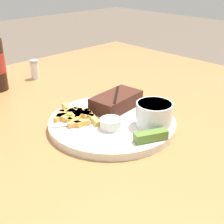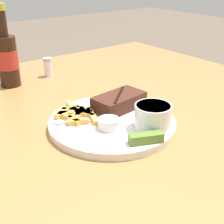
{
  "view_description": "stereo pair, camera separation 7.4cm",
  "coord_description": "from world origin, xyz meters",
  "px_view_note": "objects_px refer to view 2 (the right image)",
  "views": [
    {
      "loc": [
        -0.46,
        -0.48,
        1.08
      ],
      "look_at": [
        0.0,
        0.0,
        0.76
      ],
      "focal_mm": 50.0,
      "sensor_mm": 36.0,
      "label": 1
    },
    {
      "loc": [
        -0.41,
        -0.53,
        1.08
      ],
      "look_at": [
        0.0,
        0.0,
        0.76
      ],
      "focal_mm": 50.0,
      "sensor_mm": 36.0,
      "label": 2
    }
  ],
  "objects_px": {
    "dipping_sauce_cup": "(109,123)",
    "fork_utensil": "(79,122)",
    "steak_portion": "(119,102)",
    "beer_bottle": "(7,58)",
    "dinner_plate": "(112,123)",
    "salt_shaker": "(48,67)",
    "coleslaw_cup": "(153,115)",
    "pickle_spear": "(146,138)",
    "knife_utensil": "(108,112)"
  },
  "relations": [
    {
      "from": "dinner_plate",
      "to": "dipping_sauce_cup",
      "type": "bearing_deg",
      "value": -138.09
    },
    {
      "from": "dipping_sauce_cup",
      "to": "beer_bottle",
      "type": "relative_size",
      "value": 0.19
    },
    {
      "from": "coleslaw_cup",
      "to": "dipping_sauce_cup",
      "type": "distance_m",
      "value": 0.1
    },
    {
      "from": "fork_utensil",
      "to": "dipping_sauce_cup",
      "type": "bearing_deg",
      "value": -32.05
    },
    {
      "from": "dinner_plate",
      "to": "knife_utensil",
      "type": "height_order",
      "value": "knife_utensil"
    },
    {
      "from": "dinner_plate",
      "to": "fork_utensil",
      "type": "height_order",
      "value": "fork_utensil"
    },
    {
      "from": "dinner_plate",
      "to": "beer_bottle",
      "type": "distance_m",
      "value": 0.44
    },
    {
      "from": "coleslaw_cup",
      "to": "beer_bottle",
      "type": "distance_m",
      "value": 0.53
    },
    {
      "from": "steak_portion",
      "to": "beer_bottle",
      "type": "height_order",
      "value": "beer_bottle"
    },
    {
      "from": "steak_portion",
      "to": "salt_shaker",
      "type": "bearing_deg",
      "value": 89.82
    },
    {
      "from": "dinner_plate",
      "to": "salt_shaker",
      "type": "bearing_deg",
      "value": 82.73
    },
    {
      "from": "steak_portion",
      "to": "pickle_spear",
      "type": "height_order",
      "value": "steak_portion"
    },
    {
      "from": "dinner_plate",
      "to": "salt_shaker",
      "type": "distance_m",
      "value": 0.44
    },
    {
      "from": "pickle_spear",
      "to": "fork_utensil",
      "type": "xyz_separation_m",
      "value": [
        -0.06,
        0.16,
        -0.01
      ]
    },
    {
      "from": "pickle_spear",
      "to": "beer_bottle",
      "type": "xyz_separation_m",
      "value": [
        -0.08,
        0.55,
        0.06
      ]
    },
    {
      "from": "salt_shaker",
      "to": "dipping_sauce_cup",
      "type": "bearing_deg",
      "value": -100.73
    },
    {
      "from": "pickle_spear",
      "to": "fork_utensil",
      "type": "relative_size",
      "value": 0.6
    },
    {
      "from": "coleslaw_cup",
      "to": "salt_shaker",
      "type": "height_order",
      "value": "coleslaw_cup"
    },
    {
      "from": "pickle_spear",
      "to": "salt_shaker",
      "type": "bearing_deg",
      "value": 83.47
    },
    {
      "from": "knife_utensil",
      "to": "salt_shaker",
      "type": "bearing_deg",
      "value": 25.78
    },
    {
      "from": "dinner_plate",
      "to": "steak_portion",
      "type": "relative_size",
      "value": 2.15
    },
    {
      "from": "fork_utensil",
      "to": "knife_utensil",
      "type": "bearing_deg",
      "value": 26.7
    },
    {
      "from": "steak_portion",
      "to": "knife_utensil",
      "type": "bearing_deg",
      "value": -173.79
    },
    {
      "from": "steak_portion",
      "to": "coleslaw_cup",
      "type": "height_order",
      "value": "coleslaw_cup"
    },
    {
      "from": "steak_portion",
      "to": "beer_bottle",
      "type": "bearing_deg",
      "value": 109.83
    },
    {
      "from": "dipping_sauce_cup",
      "to": "salt_shaker",
      "type": "height_order",
      "value": "salt_shaker"
    },
    {
      "from": "dipping_sauce_cup",
      "to": "fork_utensil",
      "type": "relative_size",
      "value": 0.39
    },
    {
      "from": "steak_portion",
      "to": "dinner_plate",
      "type": "bearing_deg",
      "value": -143.49
    },
    {
      "from": "pickle_spear",
      "to": "beer_bottle",
      "type": "distance_m",
      "value": 0.56
    },
    {
      "from": "beer_bottle",
      "to": "steak_portion",
      "type": "bearing_deg",
      "value": -70.17
    },
    {
      "from": "salt_shaker",
      "to": "steak_portion",
      "type": "bearing_deg",
      "value": -90.18
    },
    {
      "from": "steak_portion",
      "to": "coleslaw_cup",
      "type": "distance_m",
      "value": 0.13
    },
    {
      "from": "pickle_spear",
      "to": "beer_bottle",
      "type": "bearing_deg",
      "value": 97.83
    },
    {
      "from": "pickle_spear",
      "to": "fork_utensil",
      "type": "bearing_deg",
      "value": 110.76
    },
    {
      "from": "knife_utensil",
      "to": "beer_bottle",
      "type": "bearing_deg",
      "value": 45.94
    },
    {
      "from": "fork_utensil",
      "to": "knife_utensil",
      "type": "distance_m",
      "value": 0.09
    },
    {
      "from": "dipping_sauce_cup",
      "to": "fork_utensil",
      "type": "height_order",
      "value": "dipping_sauce_cup"
    },
    {
      "from": "fork_utensil",
      "to": "beer_bottle",
      "type": "relative_size",
      "value": 0.49
    },
    {
      "from": "beer_bottle",
      "to": "knife_utensil",
      "type": "bearing_deg",
      "value": -75.56
    },
    {
      "from": "dipping_sauce_cup",
      "to": "dinner_plate",
      "type": "bearing_deg",
      "value": 41.91
    },
    {
      "from": "steak_portion",
      "to": "fork_utensil",
      "type": "distance_m",
      "value": 0.13
    },
    {
      "from": "knife_utensil",
      "to": "fork_utensil",
      "type": "bearing_deg",
      "value": 120.48
    },
    {
      "from": "steak_portion",
      "to": "salt_shaker",
      "type": "distance_m",
      "value": 0.39
    },
    {
      "from": "knife_utensil",
      "to": "beer_bottle",
      "type": "xyz_separation_m",
      "value": [
        -0.1,
        0.39,
        0.07
      ]
    },
    {
      "from": "dipping_sauce_cup",
      "to": "salt_shaker",
      "type": "relative_size",
      "value": 0.75
    },
    {
      "from": "beer_bottle",
      "to": "fork_utensil",
      "type": "bearing_deg",
      "value": -87.98
    },
    {
      "from": "knife_utensil",
      "to": "beer_bottle",
      "type": "distance_m",
      "value": 0.41
    },
    {
      "from": "coleslaw_cup",
      "to": "beer_bottle",
      "type": "bearing_deg",
      "value": 104.32
    },
    {
      "from": "fork_utensil",
      "to": "salt_shaker",
      "type": "height_order",
      "value": "salt_shaker"
    },
    {
      "from": "steak_portion",
      "to": "knife_utensil",
      "type": "height_order",
      "value": "steak_portion"
    }
  ]
}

